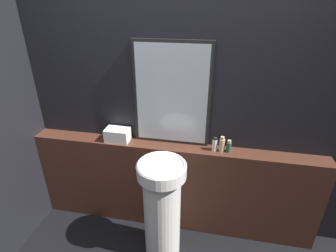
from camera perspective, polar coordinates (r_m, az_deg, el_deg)
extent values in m
cube|color=black|center=(2.24, 1.66, 5.09)|extent=(8.00, 0.06, 2.50)
cube|color=#422319|center=(2.55, 0.96, -13.00)|extent=(2.61, 0.17, 0.89)
cylinder|color=white|center=(2.33, -1.27, -18.78)|extent=(0.31, 0.31, 0.82)
cylinder|color=white|center=(2.04, -1.40, -9.63)|extent=(0.39, 0.39, 0.10)
torus|color=white|center=(2.01, -1.42, -8.47)|extent=(0.38, 0.38, 0.02)
cube|color=black|center=(2.18, 0.80, 6.74)|extent=(0.65, 0.03, 0.89)
cube|color=#B2BCC6|center=(2.17, 0.76, 6.67)|extent=(0.60, 0.02, 0.84)
cube|color=silver|center=(2.40, -10.91, -1.89)|extent=(0.21, 0.14, 0.12)
cylinder|color=white|center=(2.25, 10.12, -4.12)|extent=(0.04, 0.04, 0.10)
cylinder|color=black|center=(2.22, 10.24, -2.76)|extent=(0.03, 0.03, 0.02)
cylinder|color=#C6B284|center=(2.24, 11.63, -4.11)|extent=(0.05, 0.05, 0.11)
cylinder|color=tan|center=(2.21, 11.79, -2.59)|extent=(0.03, 0.03, 0.02)
cylinder|color=#2D4C3D|center=(2.25, 13.07, -4.49)|extent=(0.04, 0.04, 0.09)
cylinder|color=tan|center=(2.23, 13.21, -3.28)|extent=(0.03, 0.03, 0.02)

